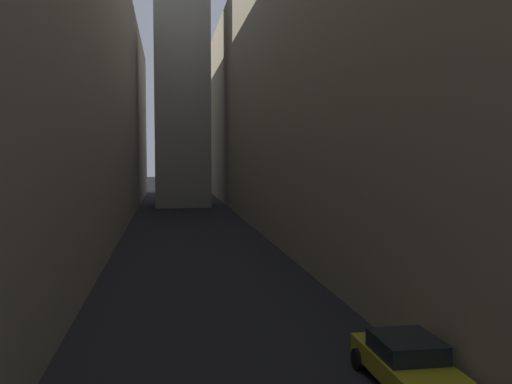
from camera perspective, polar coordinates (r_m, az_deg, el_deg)
ground_plane at (r=45.48m, az=-6.48°, el=-4.30°), size 264.00×264.00×0.00m
building_block_left at (r=48.19m, az=-20.12°, el=9.76°), size 11.09×108.00×23.17m
building_block_right at (r=49.06m, az=5.93°, el=11.13°), size 10.07×108.00×25.36m
parked_car_right_third at (r=16.34m, az=15.01°, el=-16.24°), size 1.96×4.19×1.38m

